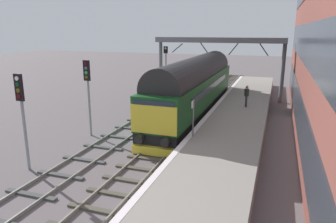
{
  "coord_description": "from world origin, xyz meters",
  "views": [
    {
      "loc": [
        6.1,
        -19.03,
        6.69
      ],
      "look_at": [
        0.2,
        -2.1,
        2.07
      ],
      "focal_mm": 33.87,
      "sensor_mm": 36.0,
      "label": 1
    }
  ],
  "objects_px": {
    "diesel_locomotive": "(195,85)",
    "waiting_passenger": "(247,94)",
    "signal_post_near": "(22,109)",
    "platform_number_sign": "(193,113)",
    "signal_post_far": "(166,65)",
    "signal_post_mid": "(88,88)"
  },
  "relations": [
    {
      "from": "signal_post_mid",
      "to": "signal_post_far",
      "type": "height_order",
      "value": "signal_post_far"
    },
    {
      "from": "diesel_locomotive",
      "to": "platform_number_sign",
      "type": "bearing_deg",
      "value": -76.13
    },
    {
      "from": "diesel_locomotive",
      "to": "signal_post_mid",
      "type": "distance_m",
      "value": 8.7
    },
    {
      "from": "diesel_locomotive",
      "to": "signal_post_mid",
      "type": "xyz_separation_m",
      "value": [
        -5.15,
        -6.98,
        0.7
      ]
    },
    {
      "from": "signal_post_mid",
      "to": "platform_number_sign",
      "type": "relative_size",
      "value": 2.46
    },
    {
      "from": "signal_post_far",
      "to": "waiting_passenger",
      "type": "bearing_deg",
      "value": -38.97
    },
    {
      "from": "signal_post_near",
      "to": "platform_number_sign",
      "type": "xyz_separation_m",
      "value": [
        7.07,
        4.73,
        -0.77
      ]
    },
    {
      "from": "diesel_locomotive",
      "to": "signal_post_near",
      "type": "bearing_deg",
      "value": -112.32
    },
    {
      "from": "signal_post_far",
      "to": "platform_number_sign",
      "type": "distance_m",
      "value": 17.02
    },
    {
      "from": "diesel_locomotive",
      "to": "waiting_passenger",
      "type": "distance_m",
      "value": 4.02
    },
    {
      "from": "signal_post_mid",
      "to": "waiting_passenger",
      "type": "bearing_deg",
      "value": 38.49
    },
    {
      "from": "signal_post_mid",
      "to": "waiting_passenger",
      "type": "height_order",
      "value": "signal_post_mid"
    },
    {
      "from": "signal_post_near",
      "to": "signal_post_mid",
      "type": "bearing_deg",
      "value": 90.0
    },
    {
      "from": "signal_post_near",
      "to": "waiting_passenger",
      "type": "bearing_deg",
      "value": 54.54
    },
    {
      "from": "signal_post_far",
      "to": "waiting_passenger",
      "type": "xyz_separation_m",
      "value": [
        9.12,
        -7.38,
        -1.12
      ]
    },
    {
      "from": "diesel_locomotive",
      "to": "platform_number_sign",
      "type": "relative_size",
      "value": 9.02
    },
    {
      "from": "signal_post_near",
      "to": "signal_post_far",
      "type": "relative_size",
      "value": 0.94
    },
    {
      "from": "signal_post_far",
      "to": "diesel_locomotive",
      "type": "bearing_deg",
      "value": -56.09
    },
    {
      "from": "signal_post_far",
      "to": "signal_post_mid",
      "type": "bearing_deg",
      "value": -90.0
    },
    {
      "from": "platform_number_sign",
      "to": "waiting_passenger",
      "type": "bearing_deg",
      "value": 75.77
    },
    {
      "from": "diesel_locomotive",
      "to": "platform_number_sign",
      "type": "xyz_separation_m",
      "value": [
        1.93,
        -7.81,
        -0.15
      ]
    },
    {
      "from": "signal_post_near",
      "to": "signal_post_mid",
      "type": "height_order",
      "value": "signal_post_mid"
    }
  ]
}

